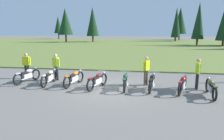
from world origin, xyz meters
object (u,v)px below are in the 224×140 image
Objects in this scene: motorcycle_orange at (74,78)px; rider_in_hivis_vest at (146,69)px; motorcycle_red at (183,84)px; rider_with_back_turned at (56,65)px; motorcycle_black at (152,82)px; rider_checking_bike at (27,64)px; motorcycle_silver at (27,75)px; motorcycle_olive at (211,87)px; rider_near_row_end at (198,72)px; motorcycle_cream at (50,77)px; motorcycle_maroon at (98,80)px; motorcycle_british_green at (125,81)px.

rider_in_hivis_vest reaches higher than motorcycle_orange.
rider_with_back_turned reaches higher than motorcycle_red.
motorcycle_orange is at bearing -34.44° from rider_with_back_turned.
motorcycle_black is 8.10m from rider_checking_bike.
motorcycle_silver and motorcycle_olive have the same top height.
rider_checking_bike and rider_near_row_end have the same top height.
rider_with_back_turned is (-7.44, 1.45, 0.51)m from motorcycle_red.
rider_in_hivis_vest is at bearing 6.95° from motorcycle_cream.
motorcycle_orange is at bearing 176.04° from motorcycle_red.
rider_checking_bike is at bearing 169.35° from motorcycle_olive.
rider_near_row_end is at bearing 38.92° from motorcycle_red.
motorcycle_maroon is 1.52m from motorcycle_british_green.
rider_in_hivis_vest is (-3.10, 1.53, 0.51)m from motorcycle_olive.
motorcycle_red is 1.20× the size of rider_near_row_end.
rider_in_hivis_vest reaches higher than motorcycle_maroon.
motorcycle_cream is at bearing 174.38° from motorcycle_olive.
rider_with_back_turned is at bearing -3.62° from rider_checking_bike.
motorcycle_orange is at bearing -177.54° from rider_near_row_end.
motorcycle_olive is (4.21, -0.60, 0.00)m from motorcycle_british_green.
motorcycle_olive is at bearing -12.37° from motorcycle_black.
motorcycle_maroon is 5.41m from rider_near_row_end.
motorcycle_silver is 1.23× the size of rider_in_hivis_vest.
motorcycle_olive is at bearing -6.81° from motorcycle_orange.
rider_near_row_end is at bearing 108.27° from motorcycle_olive.
rider_checking_bike is (-0.55, 0.93, 0.51)m from motorcycle_silver.
rider_checking_bike is (-2.08, 1.17, 0.51)m from motorcycle_cream.
rider_with_back_turned reaches higher than motorcycle_olive.
motorcycle_cream is 1.01× the size of motorcycle_black.
motorcycle_red is (4.48, -0.07, 0.00)m from motorcycle_maroon.
motorcycle_cream is 1.16m from rider_with_back_turned.
motorcycle_cream is at bearing 176.81° from motorcycle_british_green.
rider_checking_bike is (-6.55, 1.42, 0.51)m from motorcycle_british_green.
rider_checking_bike is at bearing 120.78° from motorcycle_silver.
motorcycle_cream is 1.26× the size of rider_near_row_end.
motorcycle_british_green is 3.90m from rider_near_row_end.
rider_in_hivis_vest is at bearing 9.40° from motorcycle_orange.
rider_near_row_end is (6.80, 0.29, 0.51)m from motorcycle_orange.
motorcycle_black is 1.04× the size of motorcycle_red.
motorcycle_maroon is (4.47, -0.57, 0.00)m from motorcycle_silver.
motorcycle_black is 1.25× the size of rider_near_row_end.
rider_in_hivis_vest is at bearing 108.39° from motorcycle_black.
motorcycle_british_green is at bearing -4.66° from motorcycle_silver.
motorcycle_maroon is 5.27m from rider_checking_bike.
rider_checking_bike reaches higher than motorcycle_orange.
rider_near_row_end is (2.42, 0.54, 0.51)m from motorcycle_black.
motorcycle_olive is (2.80, -0.61, 0.00)m from motorcycle_black.
motorcycle_black is 1.10m from rider_in_hivis_vest.
motorcycle_cream is at bearing -89.02° from rider_with_back_turned.
motorcycle_black is (1.42, 0.01, 0.00)m from motorcycle_british_green.
motorcycle_silver and motorcycle_black have the same top height.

